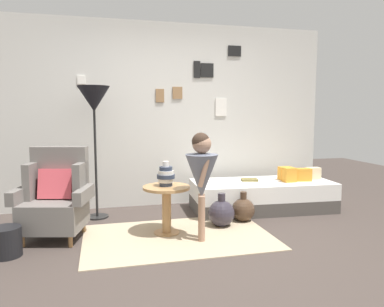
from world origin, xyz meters
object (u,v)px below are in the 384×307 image
(side_table, at_px, (167,200))
(floor_lamp, at_px, (94,104))
(vase_striped, at_px, (166,176))
(demijohn_far, at_px, (243,210))
(armchair, at_px, (56,197))
(daybed, at_px, (262,196))
(book_on_daybed, at_px, (249,180))
(person_child, at_px, (202,172))
(demijohn_near, at_px, (221,213))
(magazine_basket, at_px, (6,242))

(side_table, bearing_deg, floor_lamp, 131.98)
(vase_striped, relative_size, demijohn_far, 0.74)
(armchair, distance_m, floor_lamp, 1.27)
(daybed, xyz_separation_m, book_on_daybed, (-0.15, 0.08, 0.22))
(side_table, distance_m, person_child, 0.56)
(daybed, bearing_deg, side_table, -155.32)
(demijohn_far, bearing_deg, armchair, -178.72)
(armchair, relative_size, demijohn_far, 2.61)
(book_on_daybed, bearing_deg, floor_lamp, 177.50)
(armchair, height_order, side_table, armchair)
(person_child, bearing_deg, demijohn_far, 37.46)
(armchair, bearing_deg, side_table, -8.73)
(side_table, distance_m, floor_lamp, 1.55)
(daybed, distance_m, vase_striped, 1.66)
(person_child, bearing_deg, armchair, 162.38)
(daybed, xyz_separation_m, vase_striped, (-1.45, -0.65, 0.45))
(armchair, bearing_deg, person_child, -17.62)
(vase_striped, bearing_deg, armchair, 172.11)
(side_table, bearing_deg, daybed, 24.68)
(daybed, bearing_deg, vase_striped, -155.92)
(armchair, relative_size, side_table, 1.80)
(floor_lamp, bearing_deg, side_table, -48.02)
(person_child, xyz_separation_m, book_on_daybed, (0.98, 1.04, -0.31))
(book_on_daybed, distance_m, demijohn_near, 0.94)
(vase_striped, xyz_separation_m, demijohn_far, (1.00, 0.21, -0.50))
(side_table, bearing_deg, armchair, 171.27)
(floor_lamp, relative_size, book_on_daybed, 7.58)
(book_on_daybed, bearing_deg, armchair, -167.00)
(floor_lamp, bearing_deg, demijohn_near, -27.40)
(floor_lamp, bearing_deg, demijohn_far, -19.21)
(side_table, relative_size, book_on_daybed, 2.44)
(side_table, xyz_separation_m, person_child, (0.32, -0.29, 0.35))
(vase_striped, bearing_deg, person_child, -44.07)
(demijohn_near, xyz_separation_m, demijohn_far, (0.33, 0.13, -0.01))
(side_table, height_order, book_on_daybed, side_table)
(armchair, relative_size, vase_striped, 3.54)
(daybed, distance_m, demijohn_far, 0.63)
(side_table, height_order, floor_lamp, floor_lamp)
(floor_lamp, bearing_deg, daybed, -4.43)
(armchair, relative_size, demijohn_near, 2.43)
(demijohn_near, bearing_deg, book_on_daybed, 46.07)
(demijohn_near, bearing_deg, side_table, -171.60)
(vase_striped, bearing_deg, demijohn_near, 6.90)
(side_table, height_order, demijohn_far, side_table)
(daybed, height_order, demijohn_near, daybed)
(vase_striped, distance_m, floor_lamp, 1.37)
(armchair, bearing_deg, daybed, 10.55)
(armchair, relative_size, magazine_basket, 3.46)
(side_table, bearing_deg, demijohn_near, 8.40)
(book_on_daybed, relative_size, demijohn_near, 0.55)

